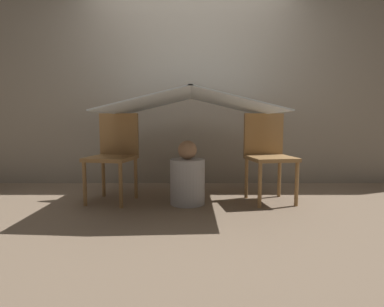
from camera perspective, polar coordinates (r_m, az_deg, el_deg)
ground_plane at (r=2.86m, az=-0.01°, el=-9.99°), size 8.80×8.80×0.00m
wall_back at (r=3.88m, az=0.06°, el=12.83°), size 7.00×0.05×2.50m
chair_left at (r=3.10m, az=-14.39°, el=0.26°), size 0.49×0.49×0.88m
chair_right at (r=3.10m, az=14.48°, el=0.25°), size 0.48×0.48×0.88m
sheet_canopy at (r=2.92m, az=0.00°, el=9.67°), size 1.57×1.28×0.20m
person_front at (r=2.89m, az=-0.66°, el=-4.73°), size 0.33×0.33×0.62m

